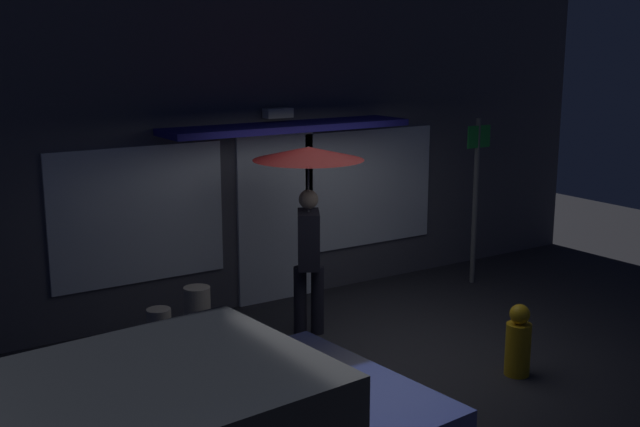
# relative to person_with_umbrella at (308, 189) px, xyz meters

# --- Properties ---
(ground_plane) EXTENTS (18.00, 18.00, 0.00)m
(ground_plane) POSITION_rel_person_with_umbrella_xyz_m (0.31, -0.90, -1.71)
(ground_plane) COLOR #26262B
(building_facade) EXTENTS (10.68, 1.00, 4.11)m
(building_facade) POSITION_rel_person_with_umbrella_xyz_m (0.31, 1.44, 0.33)
(building_facade) COLOR #4C4C56
(building_facade) RESTS_ON ground
(person_with_umbrella) EXTENTS (1.25, 1.25, 2.18)m
(person_with_umbrella) POSITION_rel_person_with_umbrella_xyz_m (0.00, 0.00, 0.00)
(person_with_umbrella) COLOR black
(person_with_umbrella) RESTS_ON ground
(street_sign_post) EXTENTS (0.40, 0.07, 2.31)m
(street_sign_post) POSITION_rel_person_with_umbrella_xyz_m (3.00, 0.44, -0.39)
(street_sign_post) COLOR #595B60
(street_sign_post) RESTS_ON ground
(sidewalk_bollard) EXTENTS (0.29, 0.29, 0.68)m
(sidewalk_bollard) POSITION_rel_person_with_umbrella_xyz_m (-1.24, 0.33, -1.36)
(sidewalk_bollard) COLOR #B2A899
(sidewalk_bollard) RESTS_ON ground
(sidewalk_bollard_2) EXTENTS (0.25, 0.25, 0.65)m
(sidewalk_bollard_2) POSITION_rel_person_with_umbrella_xyz_m (-1.84, -0.05, -1.38)
(sidewalk_bollard_2) COLOR #B2A899
(sidewalk_bollard_2) RESTS_ON ground
(fire_hydrant) EXTENTS (0.26, 0.26, 0.75)m
(fire_hydrant) POSITION_rel_person_with_umbrella_xyz_m (1.15, -2.15, -1.36)
(fire_hydrant) COLOR gold
(fire_hydrant) RESTS_ON ground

